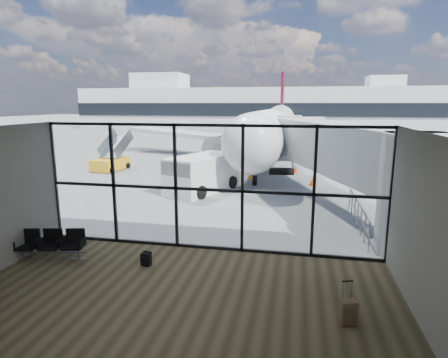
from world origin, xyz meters
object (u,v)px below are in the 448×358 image
(mobile_stairs, at_px, (111,162))
(seating_row, at_px, (52,243))
(suitcase, at_px, (348,312))
(airliner, at_px, (273,128))
(service_van, at_px, (201,173))
(backpack, at_px, (146,259))
(belt_loader, at_px, (214,161))

(mobile_stairs, bearing_deg, seating_row, -60.64)
(seating_row, distance_m, mobile_stairs, 17.44)
(suitcase, bearing_deg, seating_row, 147.30)
(mobile_stairs, bearing_deg, suitcase, -41.48)
(airliner, xyz_separation_m, service_van, (-3.06, -16.02, -1.71))
(airliner, distance_m, mobile_stairs, 15.89)
(service_van, bearing_deg, backpack, -63.08)
(service_van, bearing_deg, seating_row, -81.21)
(backpack, distance_m, service_van, 10.55)
(seating_row, height_order, airliner, airliner)
(backpack, relative_size, airliner, 0.01)
(airliner, relative_size, mobile_stairs, 9.55)
(belt_loader, distance_m, mobile_stairs, 8.10)
(seating_row, height_order, suitcase, suitcase)
(suitcase, height_order, airliner, airliner)
(belt_loader, bearing_deg, backpack, -76.56)
(airliner, bearing_deg, backpack, -94.19)
(service_van, height_order, belt_loader, service_van)
(mobile_stairs, bearing_deg, backpack, -51.08)
(belt_loader, bearing_deg, seating_row, -86.97)
(backpack, bearing_deg, seating_row, -170.12)
(suitcase, height_order, belt_loader, belt_loader)
(service_van, distance_m, mobile_stairs, 10.56)
(backpack, bearing_deg, suitcase, -10.26)
(mobile_stairs, bearing_deg, service_van, -25.04)
(backpack, xyz_separation_m, mobile_stairs, (-9.74, 16.21, 0.38))
(suitcase, relative_size, mobile_stairs, 0.29)
(backpack, bearing_deg, service_van, 104.35)
(seating_row, relative_size, belt_loader, 0.56)
(seating_row, height_order, mobile_stairs, mobile_stairs)
(mobile_stairs, bearing_deg, belt_loader, 24.06)
(seating_row, relative_size, backpack, 4.81)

